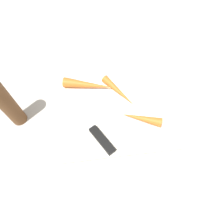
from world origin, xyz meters
The scene contains 7 objects.
ground_plane centered at (0.00, 0.00, 0.00)m, with size 1.40×1.40×0.00m, color #ADA8A0.
cutting_board centered at (0.00, 0.00, 0.01)m, with size 0.36×0.26×0.01m, color silver.
knife centered at (-0.04, -0.07, 0.02)m, with size 0.12×0.18×0.01m.
carrot_shortest centered at (0.08, -0.04, 0.03)m, with size 0.03×0.03×0.11m, color orange.
carrot_medium centered at (0.03, 0.06, 0.02)m, with size 0.02×0.02×0.13m, color orange.
carrot_longest centered at (-0.06, 0.09, 0.03)m, with size 0.03×0.03×0.15m, color orange.
pepper_grinder centered at (-0.26, 0.02, 0.08)m, with size 0.04×0.04×0.17m, color brown.
Camera 1 is at (-0.03, -0.28, 0.51)m, focal length 32.10 mm.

